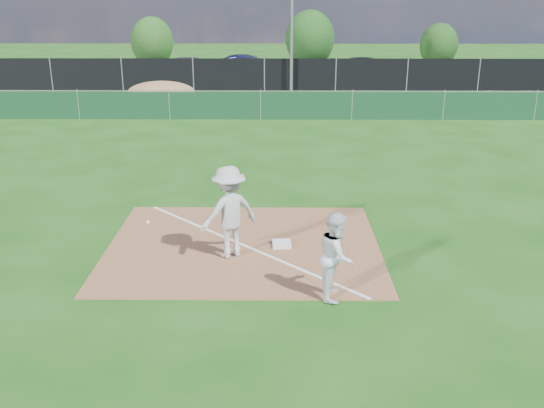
% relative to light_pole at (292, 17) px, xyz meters
% --- Properties ---
extents(ground, '(90.00, 90.00, 0.00)m').
position_rel_light_pole_xyz_m(ground, '(-1.50, -12.70, -4.00)').
color(ground, '#184B10').
rests_on(ground, ground).
extents(infield_dirt, '(6.00, 5.00, 0.02)m').
position_rel_light_pole_xyz_m(infield_dirt, '(-1.50, -21.70, -3.99)').
color(infield_dirt, brown).
rests_on(infield_dirt, ground).
extents(foul_line, '(5.01, 5.01, 0.01)m').
position_rel_light_pole_xyz_m(foul_line, '(-1.50, -21.70, -3.98)').
color(foul_line, white).
rests_on(foul_line, infield_dirt).
extents(green_fence, '(44.00, 0.05, 1.20)m').
position_rel_light_pole_xyz_m(green_fence, '(-1.50, -7.70, -3.40)').
color(green_fence, '#0E341C').
rests_on(green_fence, ground).
extents(dirt_mound, '(3.38, 2.60, 1.17)m').
position_rel_light_pole_xyz_m(dirt_mound, '(-6.50, -4.20, -3.42)').
color(dirt_mound, '#916A46').
rests_on(dirt_mound, ground).
extents(black_fence, '(46.00, 0.04, 1.80)m').
position_rel_light_pole_xyz_m(black_fence, '(-1.50, 0.30, -3.10)').
color(black_fence, black).
rests_on(black_fence, ground).
extents(parking_lot, '(46.00, 9.00, 0.01)m').
position_rel_light_pole_xyz_m(parking_lot, '(-1.50, 5.30, -4.00)').
color(parking_lot, black).
rests_on(parking_lot, ground).
extents(light_pole, '(0.16, 0.16, 8.00)m').
position_rel_light_pole_xyz_m(light_pole, '(0.00, 0.00, 0.00)').
color(light_pole, slate).
rests_on(light_pole, ground).
extents(first_base, '(0.43, 0.43, 0.09)m').
position_rel_light_pole_xyz_m(first_base, '(-0.65, -21.71, -3.94)').
color(first_base, white).
rests_on(first_base, infield_dirt).
extents(play_at_first, '(2.47, 1.30, 1.98)m').
position_rel_light_pole_xyz_m(play_at_first, '(-1.76, -22.24, -2.99)').
color(play_at_first, silver).
rests_on(play_at_first, infield_dirt).
extents(runner, '(0.73, 0.88, 1.65)m').
position_rel_light_pole_xyz_m(runner, '(0.33, -24.01, -3.18)').
color(runner, white).
rests_on(runner, ground).
extents(car_left, '(4.32, 1.93, 1.44)m').
position_rel_light_pole_xyz_m(car_left, '(-6.21, 5.31, -3.27)').
color(car_left, '#AAADB2').
rests_on(car_left, parking_lot).
extents(car_mid, '(4.82, 1.78, 1.58)m').
position_rel_light_pole_xyz_m(car_mid, '(-2.57, 4.02, -3.20)').
color(car_mid, black).
rests_on(car_mid, parking_lot).
extents(car_right, '(5.13, 3.31, 1.38)m').
position_rel_light_pole_xyz_m(car_right, '(5.02, 4.95, -3.30)').
color(car_right, black).
rests_on(car_right, parking_lot).
extents(tree_left, '(3.06, 3.06, 3.63)m').
position_rel_light_pole_xyz_m(tree_left, '(-9.83, 10.89, -2.13)').
color(tree_left, '#382316').
rests_on(tree_left, ground).
extents(tree_mid, '(3.47, 3.47, 4.11)m').
position_rel_light_pole_xyz_m(tree_mid, '(1.53, 10.32, -1.88)').
color(tree_mid, '#382316').
rests_on(tree_mid, ground).
extents(tree_right, '(2.69, 2.69, 3.19)m').
position_rel_light_pole_xyz_m(tree_right, '(10.84, 10.86, -2.36)').
color(tree_right, '#382316').
rests_on(tree_right, ground).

